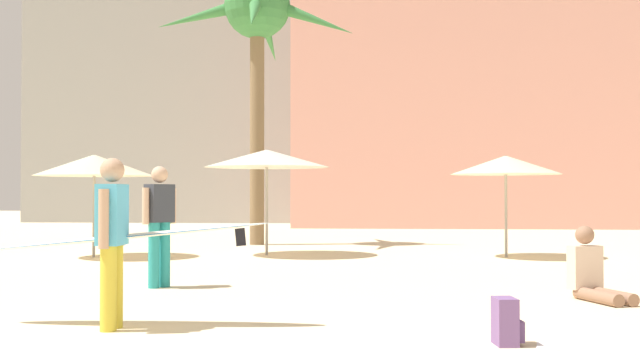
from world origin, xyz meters
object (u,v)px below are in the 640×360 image
(person_far_right, at_px, (593,275))
(cafe_umbrella_3, at_px, (94,165))
(cafe_umbrella_2, at_px, (267,158))
(person_near_right, at_px, (116,236))
(backpack, at_px, (506,322))
(palm_tree_left, at_px, (257,23))
(beach_towel, at_px, (630,343))
(cafe_umbrella_0, at_px, (506,165))
(person_near_left, at_px, (159,221))

(person_far_right, bearing_deg, cafe_umbrella_3, -143.95)
(cafe_umbrella_2, relative_size, person_near_right, 0.91)
(cafe_umbrella_2, bearing_deg, backpack, -69.69)
(person_near_right, bearing_deg, cafe_umbrella_2, -91.58)
(palm_tree_left, height_order, backpack, palm_tree_left)
(cafe_umbrella_3, bearing_deg, beach_towel, -47.45)
(palm_tree_left, xyz_separation_m, cafe_umbrella_2, (0.86, -3.73, -3.83))
(cafe_umbrella_0, height_order, backpack, cafe_umbrella_0)
(palm_tree_left, relative_size, beach_towel, 4.60)
(palm_tree_left, relative_size, person_far_right, 6.90)
(palm_tree_left, bearing_deg, person_near_left, -88.21)
(person_far_right, bearing_deg, cafe_umbrella_0, 162.08)
(palm_tree_left, xyz_separation_m, backpack, (4.67, -14.03, -5.77))
(cafe_umbrella_3, height_order, person_far_right, cafe_umbrella_3)
(person_near_right, distance_m, person_near_left, 3.50)
(person_near_left, bearing_deg, person_near_right, 132.83)
(cafe_umbrella_3, xyz_separation_m, person_far_right, (8.92, -6.21, -1.65))
(cafe_umbrella_3, xyz_separation_m, beach_towel, (8.51, -9.27, -1.96))
(person_near_left, bearing_deg, cafe_umbrella_0, -99.74)
(palm_tree_left, distance_m, cafe_umbrella_0, 8.19)
(person_near_right, relative_size, person_far_right, 2.89)
(palm_tree_left, height_order, beach_towel, palm_tree_left)
(cafe_umbrella_2, bearing_deg, cafe_umbrella_3, -165.98)
(backpack, bearing_deg, cafe_umbrella_2, 102.62)
(palm_tree_left, xyz_separation_m, person_near_left, (0.31, -10.00, -5.01))
(beach_towel, height_order, person_near_left, person_near_left)
(backpack, xyz_separation_m, person_near_left, (-4.36, 4.04, 0.76))
(beach_towel, bearing_deg, cafe_umbrella_3, 132.55)
(backpack, distance_m, person_far_right, 3.54)
(cafe_umbrella_2, relative_size, person_near_left, 1.59)
(palm_tree_left, distance_m, person_far_right, 13.69)
(cafe_umbrella_0, bearing_deg, person_near_left, -132.86)
(person_near_right, bearing_deg, cafe_umbrella_0, -119.94)
(backpack, bearing_deg, beach_towel, -0.27)
(cafe_umbrella_2, bearing_deg, beach_towel, -64.20)
(cafe_umbrella_2, relative_size, backpack, 6.60)
(cafe_umbrella_0, xyz_separation_m, cafe_umbrella_2, (-5.18, 0.10, 0.17))
(person_near_left, bearing_deg, cafe_umbrella_2, -61.87)
(backpack, height_order, person_near_right, person_near_right)
(backpack, bearing_deg, palm_tree_left, 100.74)
(palm_tree_left, distance_m, beach_towel, 16.18)
(person_near_left, xyz_separation_m, person_far_right, (5.87, -0.83, -0.64))
(cafe_umbrella_2, bearing_deg, person_near_left, -94.99)
(palm_tree_left, bearing_deg, person_near_right, -86.16)
(cafe_umbrella_3, bearing_deg, palm_tree_left, 59.41)
(palm_tree_left, height_order, cafe_umbrella_2, palm_tree_left)
(cafe_umbrella_2, distance_m, cafe_umbrella_3, 3.71)
(cafe_umbrella_0, height_order, person_near_right, cafe_umbrella_0)
(backpack, xyz_separation_m, person_near_right, (-3.77, 0.59, 0.72))
(beach_towel, bearing_deg, cafe_umbrella_2, 115.80)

